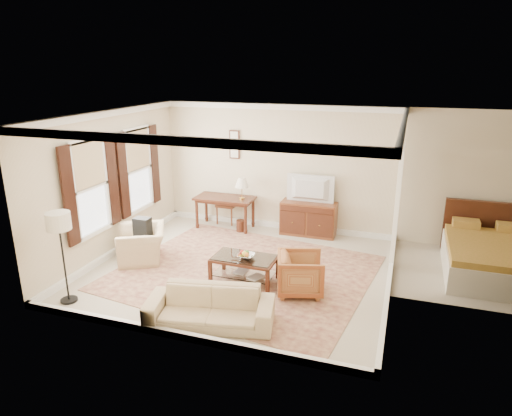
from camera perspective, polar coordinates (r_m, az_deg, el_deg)
The scene contains 21 objects.
room_shell at distance 8.05m, azimuth -2.05°, elevation 8.52°, with size 5.51×5.01×2.91m.
annex_bedroom at distance 9.39m, azimuth 27.66°, elevation -5.76°, with size 3.00×2.70×2.90m.
window_front at distance 8.97m, azimuth -20.00°, elevation 2.39°, with size 0.12×1.56×1.80m, color #CCB284, non-canonical shape.
window_rear at distance 10.23m, azimuth -14.52°, elevation 4.66°, with size 0.12×1.56×1.80m, color #CCB284, non-canonical shape.
doorway at distance 9.33m, azimuth 17.22°, elevation 0.18°, with size 0.10×1.12×2.25m, color white, non-canonical shape.
rug at distance 8.64m, azimuth -1.53°, elevation -8.03°, with size 4.47×3.83×0.01m, color maroon.
writing_desk at distance 10.75m, azimuth -3.91°, elevation 0.80°, with size 1.38×0.69×0.75m.
desk_chair at distance 11.12m, azimuth -3.64°, elevation 0.74°, with size 0.45×0.45×1.05m, color brown, non-canonical shape.
desk_lamp at distance 10.50m, azimuth -1.78°, elevation 2.47°, with size 0.32×0.32×0.50m, color silver, non-canonical shape.
framed_prints at distance 10.79m, azimuth -2.71°, elevation 7.95°, with size 0.25×0.04×0.68m, color #431F13, non-canonical shape.
sideboard at distance 10.43m, azimuth 6.58°, elevation -1.31°, with size 1.25×0.48×0.77m, color brown.
tv at distance 10.16m, azimuth 6.72°, elevation 3.42°, with size 1.02×0.59×0.13m, color black.
coffee_table at distance 8.16m, azimuth -1.46°, elevation -6.82°, with size 1.14×0.68×0.48m.
fruit_bowl at distance 8.03m, azimuth -1.25°, elevation -5.95°, with size 0.42×0.42×0.10m, color silver.
book_a at distance 8.31m, azimuth -2.54°, elevation -7.75°, with size 0.28×0.04×0.38m, color brown.
book_b at distance 8.12m, azimuth -0.55°, elevation -8.39°, with size 0.28×0.03×0.38m, color brown.
striped_armchair at distance 7.80m, azimuth 5.57°, elevation -7.95°, with size 0.75×0.70×0.77m, color brown.
club_armchair at distance 9.30m, azimuth -14.11°, elevation -3.73°, with size 1.02×0.66×0.89m, color #D0BF8C.
backpack at distance 9.30m, azimuth -14.02°, elevation -2.10°, with size 0.32×0.22×0.40m, color black.
sofa at distance 6.93m, azimuth -5.81°, elevation -11.57°, with size 1.89×0.55×0.74m, color #D0BF8C.
floor_lamp at distance 7.78m, azimuth -23.39°, elevation -2.30°, with size 0.38×0.38×1.54m.
Camera 1 is at (2.81, -7.44, 3.73)m, focal length 32.00 mm.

